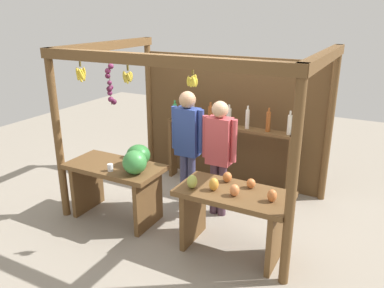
{
  "coord_description": "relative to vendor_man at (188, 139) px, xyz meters",
  "views": [
    {
      "loc": [
        2.19,
        -4.38,
        2.65
      ],
      "look_at": [
        0.0,
        -0.21,
        1.0
      ],
      "focal_mm": 35.96,
      "sensor_mm": 36.0,
      "label": 1
    }
  ],
  "objects": [
    {
      "name": "ground_plane",
      "position": [
        0.15,
        0.05,
        -1.0
      ],
      "size": [
        12.0,
        12.0,
        0.0
      ],
      "primitive_type": "plane",
      "color": "gray",
      "rests_on": "ground"
    },
    {
      "name": "market_stall",
      "position": [
        0.14,
        0.51,
        0.32
      ],
      "size": [
        3.12,
        2.21,
        2.23
      ],
      "color": "brown",
      "rests_on": "ground"
    },
    {
      "name": "fruit_counter_left",
      "position": [
        -0.56,
        -0.73,
        -0.33
      ],
      "size": [
        1.26,
        0.66,
        1.05
      ],
      "color": "brown",
      "rests_on": "ground"
    },
    {
      "name": "fruit_counter_right",
      "position": [
        0.97,
        -0.74,
        -0.43
      ],
      "size": [
        1.26,
        0.64,
        0.92
      ],
      "color": "brown",
      "rests_on": "ground"
    },
    {
      "name": "bottle_shelf_unit",
      "position": [
        0.24,
        0.84,
        -0.19
      ],
      "size": [
        2.0,
        0.22,
        1.35
      ],
      "color": "brown",
      "rests_on": "ground"
    },
    {
      "name": "vendor_man",
      "position": [
        0.0,
        0.0,
        0.0
      ],
      "size": [
        0.48,
        0.22,
        1.65
      ],
      "rotation": [
        0.0,
        0.0,
        0.09
      ],
      "color": "#464871",
      "rests_on": "ground"
    },
    {
      "name": "vendor_woman",
      "position": [
        0.48,
        -0.02,
        -0.05
      ],
      "size": [
        0.48,
        0.21,
        1.58
      ],
      "rotation": [
        0.0,
        0.0,
        0.13
      ],
      "color": "#4A3241",
      "rests_on": "ground"
    }
  ]
}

